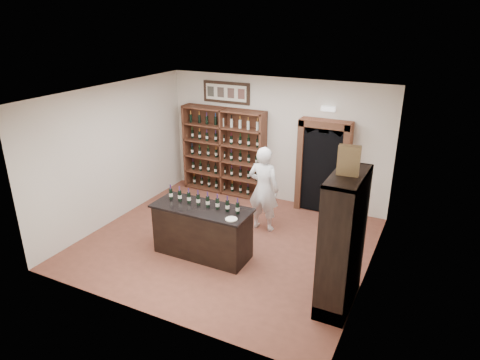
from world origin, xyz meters
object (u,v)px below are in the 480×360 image
at_px(side_cabinet, 343,262).
at_px(shopkeeper, 264,189).
at_px(counter_bottle_0, 171,194).
at_px(wine_crate, 349,161).
at_px(wine_shelf, 224,151).
at_px(tasting_counter, 202,231).

bearing_deg(side_cabinet, shopkeeper, 139.88).
bearing_deg(counter_bottle_0, wine_crate, -6.55).
xyz_separation_m(counter_bottle_0, shopkeeper, (1.33, 1.43, -0.19)).
xyz_separation_m(wine_shelf, side_cabinet, (3.82, -3.23, -0.35)).
bearing_deg(wine_crate, shopkeeper, 132.73).
bearing_deg(tasting_counter, wine_shelf, 110.56).
xyz_separation_m(tasting_counter, wine_crate, (2.67, -0.33, 1.92)).
xyz_separation_m(counter_bottle_0, wine_crate, (3.39, -0.39, 1.31)).
bearing_deg(side_cabinet, counter_bottle_0, 174.08).
xyz_separation_m(wine_shelf, wine_crate, (3.77, -3.27, 1.32)).
xyz_separation_m(side_cabinet, shopkeeper, (-2.12, 1.78, 0.17)).
xyz_separation_m(side_cabinet, wine_crate, (-0.05, -0.03, 1.66)).
bearing_deg(counter_bottle_0, shopkeeper, 47.00).
xyz_separation_m(wine_shelf, counter_bottle_0, (0.38, -2.88, 0.01)).
height_order(counter_bottle_0, side_cabinet, side_cabinet).
bearing_deg(counter_bottle_0, wine_shelf, 97.53).
bearing_deg(tasting_counter, counter_bottle_0, 175.48).
distance_m(tasting_counter, shopkeeper, 1.66).
distance_m(side_cabinet, wine_crate, 1.66).
height_order(wine_shelf, tasting_counter, wine_shelf).
bearing_deg(side_cabinet, wine_crate, -148.41).
bearing_deg(wine_shelf, side_cabinet, -40.21).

